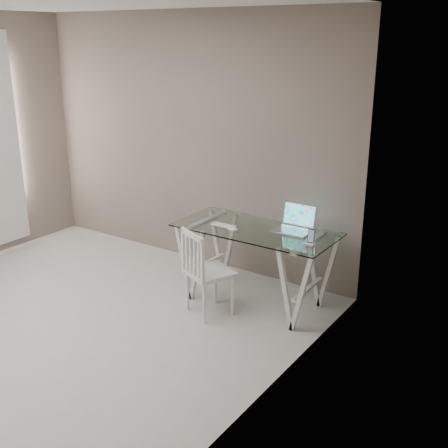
% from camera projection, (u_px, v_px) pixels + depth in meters
% --- Properties ---
extents(room, '(4.50, 4.52, 2.71)m').
position_uv_depth(room, '(4.00, 136.00, 4.25)').
color(room, '#B3B1AC').
rests_on(room, ground).
extents(desk, '(1.50, 0.70, 0.75)m').
position_uv_depth(desk, '(255.00, 265.00, 5.29)').
color(desk, silver).
rests_on(desk, ground).
extents(chair, '(0.49, 0.49, 0.82)m').
position_uv_depth(chair, '(203.00, 269.00, 5.03)').
color(chair, white).
rests_on(chair, ground).
extents(laptop, '(0.34, 0.28, 0.24)m').
position_uv_depth(laptop, '(295.00, 224.00, 5.12)').
color(laptop, '#B4B5B9').
rests_on(laptop, desk).
extents(keyboard, '(0.25, 0.11, 0.01)m').
position_uv_depth(keyboard, '(224.00, 226.00, 5.25)').
color(keyboard, silver).
rests_on(keyboard, desk).
extents(mouse, '(0.11, 0.07, 0.04)m').
position_uv_depth(mouse, '(232.00, 229.00, 5.11)').
color(mouse, white).
rests_on(mouse, desk).
extents(phone_dock, '(0.07, 0.07, 0.14)m').
position_uv_depth(phone_dock, '(311.00, 240.00, 4.77)').
color(phone_dock, white).
rests_on(phone_dock, desk).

